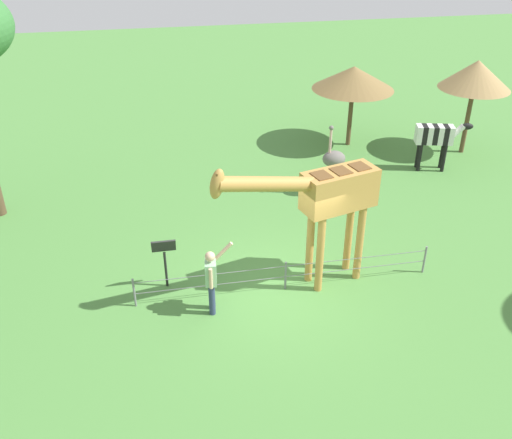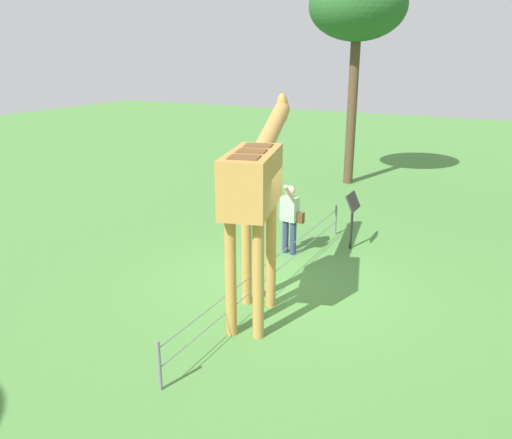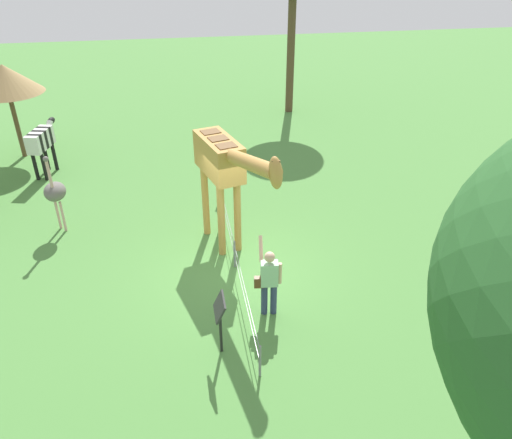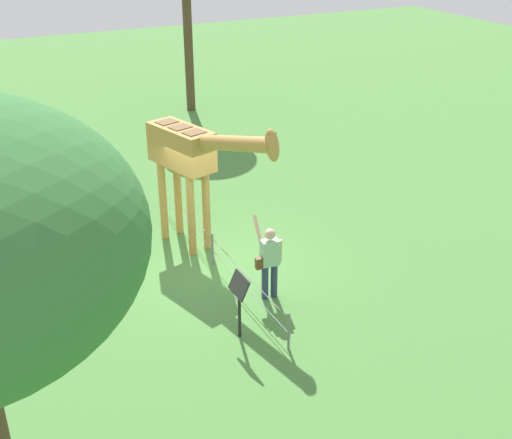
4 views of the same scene
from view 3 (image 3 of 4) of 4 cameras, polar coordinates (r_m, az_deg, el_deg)
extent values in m
plane|color=#4C843D|center=(12.25, -2.77, -5.48)|extent=(60.00, 60.00, 0.00)
cylinder|color=#BC8942|center=(12.35, -2.15, 0.40)|extent=(0.18, 0.18, 1.99)
cylinder|color=#BC8942|center=(12.21, -4.04, -0.05)|extent=(0.18, 0.18, 1.99)
cylinder|color=#BC8942|center=(13.24, -4.07, 2.55)|extent=(0.18, 0.18, 1.99)
cylinder|color=#BC8942|center=(13.11, -5.85, 2.16)|extent=(0.18, 0.18, 1.99)
cube|color=#BC8942|center=(12.08, -4.31, 7.29)|extent=(1.83, 1.14, 0.90)
cube|color=brown|center=(11.48, -3.45, 8.52)|extent=(0.47, 0.52, 0.02)
cube|color=brown|center=(11.91, -4.39, 9.32)|extent=(0.47, 0.52, 0.02)
cube|color=brown|center=(12.35, -5.27, 10.07)|extent=(0.47, 0.52, 0.02)
cylinder|color=#BC8942|center=(10.38, -0.75, 6.56)|extent=(2.40, 0.97, 0.84)
ellipsoid|color=#BC8942|center=(9.32, 2.29, 5.40)|extent=(0.47, 0.36, 0.69)
cylinder|color=brown|center=(9.25, 2.68, 6.44)|extent=(0.05, 0.05, 0.14)
cylinder|color=brown|center=(9.23, 1.95, 6.39)|extent=(0.05, 0.05, 0.14)
cylinder|color=navy|center=(10.66, 0.96, -9.12)|extent=(0.14, 0.14, 0.78)
cylinder|color=navy|center=(10.68, 2.04, -9.08)|extent=(0.14, 0.14, 0.78)
cube|color=#93C699|center=(10.26, 1.55, -6.25)|extent=(0.28, 0.39, 0.55)
sphere|color=#D8AD8C|center=(10.02, 1.58, -4.35)|extent=(0.22, 0.22, 0.22)
cylinder|color=#D8AD8C|center=(10.23, 0.57, -3.40)|extent=(0.43, 0.13, 0.46)
cylinder|color=#D8AD8C|center=(10.28, 2.78, -6.22)|extent=(0.08, 0.08, 0.50)
cube|color=brown|center=(10.31, 0.33, -7.23)|extent=(0.14, 0.21, 0.24)
cylinder|color=black|center=(18.44, -23.07, 6.69)|extent=(0.12, 0.12, 0.95)
cylinder|color=black|center=(18.31, -22.23, 6.70)|extent=(0.12, 0.12, 0.95)
cylinder|color=black|center=(17.80, -24.12, 5.62)|extent=(0.12, 0.12, 0.95)
cylinder|color=black|center=(17.66, -23.26, 5.62)|extent=(0.12, 0.12, 0.95)
cube|color=silver|center=(17.36, -24.38, 7.77)|extent=(0.27, 0.47, 0.60)
cube|color=black|center=(17.50, -24.14, 7.99)|extent=(0.27, 0.47, 0.60)
cube|color=silver|center=(17.64, -23.90, 8.21)|extent=(0.27, 0.47, 0.60)
cube|color=black|center=(17.78, -23.67, 8.43)|extent=(0.27, 0.47, 0.60)
cube|color=silver|center=(17.92, -23.44, 8.65)|extent=(0.27, 0.47, 0.60)
cube|color=black|center=(18.06, -23.21, 8.86)|extent=(0.27, 0.47, 0.60)
cube|color=silver|center=(18.20, -22.99, 9.06)|extent=(0.27, 0.47, 0.60)
cylinder|color=silver|center=(18.35, -22.78, 9.78)|extent=(0.48, 0.30, 0.47)
ellipsoid|color=black|center=(18.51, -22.56, 10.50)|extent=(0.43, 0.27, 0.22)
cylinder|color=#CC9E93|center=(14.40, -21.38, 0.32)|extent=(0.07, 0.07, 0.90)
cylinder|color=#CC9E93|center=(14.57, -21.90, 0.58)|extent=(0.07, 0.07, 0.90)
ellipsoid|color=#66605B|center=(14.16, -22.20, 3.01)|extent=(0.70, 0.56, 0.49)
cylinder|color=#CC9E93|center=(13.80, -22.74, 4.74)|extent=(0.08, 0.08, 0.80)
sphere|color=#66605B|center=(13.63, -23.11, 6.44)|extent=(0.14, 0.14, 0.14)
cylinder|color=brown|center=(19.74, -25.87, 9.75)|extent=(0.16, 0.16, 2.34)
cone|color=#997A4C|center=(19.30, -26.99, 14.29)|extent=(2.40, 2.40, 0.96)
cylinder|color=brown|center=(22.48, 4.03, 18.48)|extent=(0.34, 0.34, 5.02)
cylinder|color=black|center=(9.79, -4.09, -12.93)|extent=(0.06, 0.06, 0.95)
cube|color=#2D2D2D|center=(9.35, -4.24, -10.02)|extent=(0.56, 0.21, 0.38)
cylinder|color=slate|center=(15.03, -4.26, 3.49)|extent=(0.05, 0.05, 0.75)
cylinder|color=slate|center=(12.04, -2.48, -4.01)|extent=(0.05, 0.05, 0.75)
cylinder|color=slate|center=(9.39, 0.46, -16.05)|extent=(0.05, 0.05, 0.75)
cube|color=slate|center=(11.89, -2.51, -2.97)|extent=(7.00, 0.01, 0.01)
cube|color=slate|center=(12.06, -2.48, -4.15)|extent=(7.00, 0.01, 0.01)
camera|label=1|loc=(13.70, 54.92, 23.53)|focal=39.77mm
camera|label=2|loc=(18.32, -19.34, 20.08)|focal=35.77mm
camera|label=4|loc=(4.25, -125.68, -16.07)|focal=45.68mm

